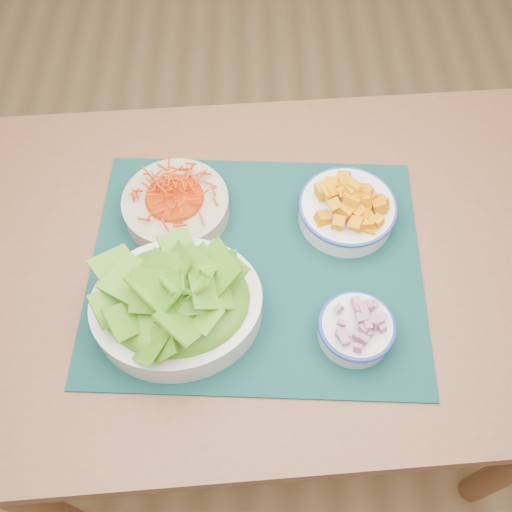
% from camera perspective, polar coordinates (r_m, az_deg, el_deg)
% --- Properties ---
extents(ground, '(4.00, 4.00, 0.00)m').
position_cam_1_polar(ground, '(1.74, -7.47, -12.82)').
color(ground, tan).
rests_on(ground, ground).
extents(table, '(1.20, 0.84, 0.75)m').
position_cam_1_polar(table, '(1.13, 1.49, -2.52)').
color(table, brown).
rests_on(table, ground).
extents(placemat, '(0.62, 0.51, 0.00)m').
position_cam_1_polar(placemat, '(1.02, 0.00, -0.93)').
color(placemat, black).
rests_on(placemat, table).
extents(carrot_bowl, '(0.24, 0.24, 0.08)m').
position_cam_1_polar(carrot_bowl, '(1.06, -8.08, 5.43)').
color(carrot_bowl, tan).
rests_on(carrot_bowl, placemat).
extents(squash_bowl, '(0.21, 0.21, 0.09)m').
position_cam_1_polar(squash_bowl, '(1.05, 9.20, 5.11)').
color(squash_bowl, white).
rests_on(squash_bowl, placemat).
extents(lettuce_bowl, '(0.31, 0.28, 0.12)m').
position_cam_1_polar(lettuce_bowl, '(0.93, -8.01, -4.47)').
color(lettuce_bowl, silver).
rests_on(lettuce_bowl, placemat).
extents(onion_bowl, '(0.13, 0.13, 0.06)m').
position_cam_1_polar(onion_bowl, '(0.95, 10.01, -7.03)').
color(onion_bowl, silver).
rests_on(onion_bowl, placemat).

